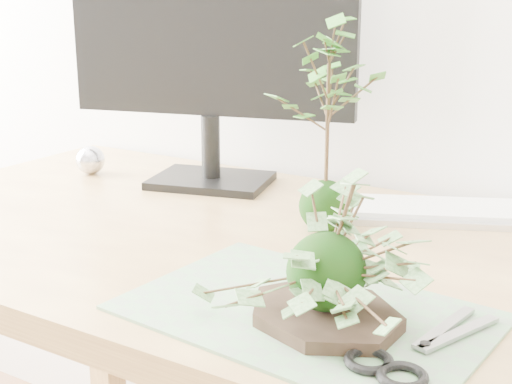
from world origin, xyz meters
TOP-DOWN VIEW (x-y plane):
  - desk at (0.08, 1.23)m, footprint 1.60×0.70m
  - cutting_mat at (0.12, 1.04)m, footprint 0.42×0.30m
  - stone_dish at (0.16, 1.03)m, footprint 0.24×0.24m
  - ivy_kokedama at (0.16, 1.03)m, footprint 0.25×0.25m
  - maple_kokedama at (0.02, 1.31)m, footprint 0.21×0.21m
  - keyboard at (0.17, 1.49)m, footprint 0.47×0.31m
  - monitor at (-0.28, 1.45)m, footprint 0.52×0.20m
  - foil_ball at (-0.53, 1.38)m, footprint 0.06×0.06m
  - scissors at (0.27, 0.99)m, footprint 0.10×0.20m

SIDE VIEW (x-z plane):
  - desk at x=0.08m, z-range 0.28..1.02m
  - cutting_mat at x=0.12m, z-range 0.74..0.74m
  - keyboard at x=0.17m, z-range 0.74..0.76m
  - scissors at x=0.27m, z-range 0.74..0.75m
  - stone_dish at x=0.16m, z-range 0.74..0.76m
  - foil_ball at x=-0.53m, z-range 0.74..0.80m
  - ivy_kokedama at x=0.16m, z-range 0.76..0.93m
  - maple_kokedama at x=0.02m, z-range 0.81..1.13m
  - monitor at x=-0.28m, z-range 0.78..1.24m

